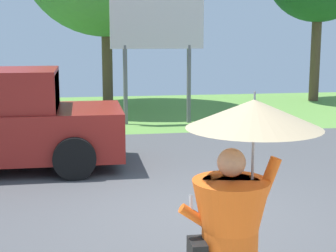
{
  "coord_description": "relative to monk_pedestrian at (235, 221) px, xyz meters",
  "views": [
    {
      "loc": [
        -1.52,
        -7.06,
        2.57
      ],
      "look_at": [
        -0.21,
        1.0,
        1.1
      ],
      "focal_mm": 56.22,
      "sensor_mm": 36.0,
      "label": 1
    }
  ],
  "objects": [
    {
      "name": "roadside_billboard",
      "position": [
        0.93,
        10.82,
        1.43
      ],
      "size": [
        2.6,
        0.12,
        3.5
      ],
      "color": "slate",
      "rests_on": "ground_plane"
    },
    {
      "name": "monk_pedestrian",
      "position": [
        0.0,
        0.0,
        0.0
      ],
      "size": [
        1.09,
        1.04,
        2.13
      ],
      "rotation": [
        0.0,
        0.0,
        0.18
      ],
      "color": "#E55B19",
      "rests_on": "ground_plane"
    },
    {
      "name": "ground_plane",
      "position": [
        0.38,
        6.26,
        -1.17
      ],
      "size": [
        40.0,
        22.0,
        0.2
      ],
      "color": "#4C4C4F"
    }
  ]
}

